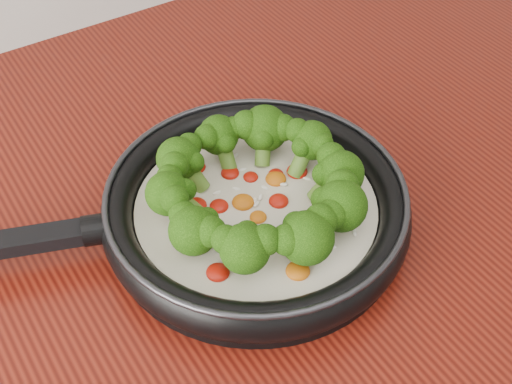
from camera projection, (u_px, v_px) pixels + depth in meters
skillet at (255, 205)px, 0.69m from camera, size 0.51×0.39×0.09m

